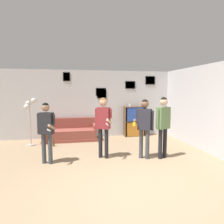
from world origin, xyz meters
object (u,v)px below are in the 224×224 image
object	(u,v)px
person_player_foreground_left	(46,127)
bottle_on_floor	(53,143)
person_player_foreground_center	(103,121)
drinking_cup	(130,105)
floor_lamp	(30,109)
person_spectator_near_bookshelf	(163,121)
bookshelf	(135,121)
person_watcher_holding_cup	(145,122)
couch	(70,133)

from	to	relation	value
person_player_foreground_left	bottle_on_floor	xyz separation A→B (m)	(-0.00, 1.63, -0.87)
person_player_foreground_center	drinking_cup	xyz separation A→B (m)	(1.46, 2.43, 0.24)
floor_lamp	person_spectator_near_bookshelf	world-z (taller)	person_spectator_near_bookshelf
bookshelf	person_player_foreground_center	bearing A→B (deg)	-124.61
floor_lamp	bottle_on_floor	distance (m)	1.43
floor_lamp	person_player_foreground_center	size ratio (longest dim) A/B	0.96
drinking_cup	floor_lamp	bearing A→B (deg)	-169.65
floor_lamp	person_watcher_holding_cup	bearing A→B (deg)	-30.54
person_watcher_holding_cup	bottle_on_floor	bearing A→B (deg)	146.57
bookshelf	bottle_on_floor	bearing A→B (deg)	-163.30
person_player_foreground_left	person_spectator_near_bookshelf	xyz separation A→B (m)	(3.15, -0.18, 0.09)
person_player_foreground_center	bookshelf	bearing A→B (deg)	55.39
couch	bookshelf	size ratio (longest dim) A/B	1.63
person_watcher_holding_cup	drinking_cup	bearing A→B (deg)	82.77
person_player_foreground_left	person_spectator_near_bookshelf	size ratio (longest dim) A/B	0.93
floor_lamp	drinking_cup	distance (m)	3.80
bookshelf	person_watcher_holding_cup	bearing A→B (deg)	-101.77
couch	person_player_foreground_left	distance (m)	2.54
person_player_foreground_center	bottle_on_floor	xyz separation A→B (m)	(-1.51, 1.47, -0.95)
bookshelf	person_spectator_near_bookshelf	distance (m)	2.80
couch	person_spectator_near_bookshelf	xyz separation A→B (m)	(2.60, -2.56, 0.79)
person_watcher_holding_cup	drinking_cup	xyz separation A→B (m)	(0.34, 2.69, 0.27)
couch	person_spectator_near_bookshelf	bearing A→B (deg)	-44.53
floor_lamp	person_watcher_holding_cup	xyz separation A→B (m)	(3.40, -2.01, -0.25)
couch	person_spectator_near_bookshelf	distance (m)	3.73
bookshelf	person_player_foreground_left	bearing A→B (deg)	-140.97
bookshelf	drinking_cup	size ratio (longest dim) A/B	10.34
person_spectator_near_bookshelf	drinking_cup	world-z (taller)	person_spectator_near_bookshelf
couch	person_player_foreground_left	bearing A→B (deg)	-102.84
person_player_foreground_left	drinking_cup	world-z (taller)	person_player_foreground_left
couch	person_player_foreground_center	size ratio (longest dim) A/B	1.18
person_spectator_near_bookshelf	bookshelf	bearing A→B (deg)	89.15
bottle_on_floor	person_watcher_holding_cup	bearing A→B (deg)	-33.43
person_player_foreground_center	person_watcher_holding_cup	distance (m)	1.15
couch	person_watcher_holding_cup	bearing A→B (deg)	-50.07
bookshelf	bottle_on_floor	xyz separation A→B (m)	(-3.19, -0.96, -0.51)
person_player_foreground_left	bottle_on_floor	size ratio (longest dim) A/B	5.93
person_watcher_holding_cup	floor_lamp	bearing A→B (deg)	149.46
person_player_foreground_center	bottle_on_floor	bearing A→B (deg)	135.82
couch	bookshelf	world-z (taller)	bookshelf
floor_lamp	person_player_foreground_center	distance (m)	2.88
person_player_foreground_center	bottle_on_floor	size ratio (longest dim) A/B	6.34
floor_lamp	person_watcher_holding_cup	size ratio (longest dim) A/B	0.99
person_watcher_holding_cup	person_player_foreground_center	bearing A→B (deg)	166.68
bookshelf	drinking_cup	bearing A→B (deg)	179.78
drinking_cup	person_watcher_holding_cup	bearing A→B (deg)	-97.23
person_player_foreground_left	person_watcher_holding_cup	bearing A→B (deg)	-2.33
couch	person_watcher_holding_cup	size ratio (longest dim) A/B	1.21
person_player_foreground_left	floor_lamp	bearing A→B (deg)	112.19
person_player_foreground_center	bottle_on_floor	world-z (taller)	person_player_foreground_center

